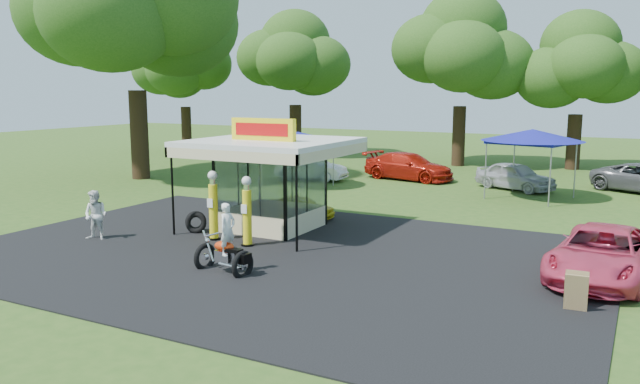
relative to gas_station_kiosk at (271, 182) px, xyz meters
The scene contains 21 objects.
ground 5.67m from the gas_station_kiosk, 68.18° to the right, with size 120.00×120.00×0.00m, color #2E5219.
asphalt_apron 4.01m from the gas_station_kiosk, 56.26° to the right, with size 20.00×14.00×0.04m, color black.
gas_station_kiosk is the anchor object (origin of this frame).
gas_pump_left 2.66m from the gas_station_kiosk, 108.58° to the right, with size 0.46×0.46×2.45m.
gas_pump_right 2.80m from the gas_station_kiosk, 75.05° to the right, with size 0.44×0.44×2.38m.
motorcycle 5.86m from the gas_station_kiosk, 70.71° to the right, with size 1.85×1.06×2.13m.
spare_tires 3.13m from the gas_station_kiosk, 138.93° to the right, with size 1.02×0.80×0.82m.
a_frame_sign 11.90m from the gas_station_kiosk, 20.48° to the right, with size 0.54×0.50×0.94m.
kiosk_car 2.56m from the gas_station_kiosk, 90.00° to the left, with size 1.13×2.82×0.96m, color yellow.
pink_sedan 11.53m from the gas_station_kiosk, ahead, with size 2.39×5.19×1.44m, color #DC3B5F.
spectator_west 6.30m from the gas_station_kiosk, 136.09° to the right, with size 0.85×0.66×1.76m, color white.
bg_car_a 12.95m from the gas_station_kiosk, 111.94° to the left, with size 1.44×4.13×1.36m, color white.
bg_car_b 14.80m from the gas_station_kiosk, 89.58° to the left, with size 2.19×5.38×1.56m, color #B51B0D.
bg_car_c 15.24m from the gas_station_kiosk, 65.46° to the left, with size 1.71×4.25×1.45m, color #B3B3B8.
tent_west 10.48m from the gas_station_kiosk, 114.35° to the left, with size 4.23×4.23×2.96m.
tent_east 13.74m from the gas_station_kiosk, 57.08° to the left, with size 4.78×4.78×3.34m.
oak_far_a 32.12m from the gas_station_kiosk, 135.32° to the left, with size 8.82×8.82×10.45m.
oak_far_b 27.07m from the gas_station_kiosk, 118.05° to the left, with size 9.26×9.26×11.04m.
oak_far_c 23.44m from the gas_station_kiosk, 87.96° to the left, with size 9.77×9.77×11.51m.
oak_far_d 26.02m from the gas_station_kiosk, 71.76° to the left, with size 8.38×8.38×9.98m.
oak_near 17.88m from the gas_station_kiosk, 150.71° to the left, with size 13.22×13.22×15.23m.
Camera 1 is at (10.31, -14.47, 5.21)m, focal length 35.00 mm.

